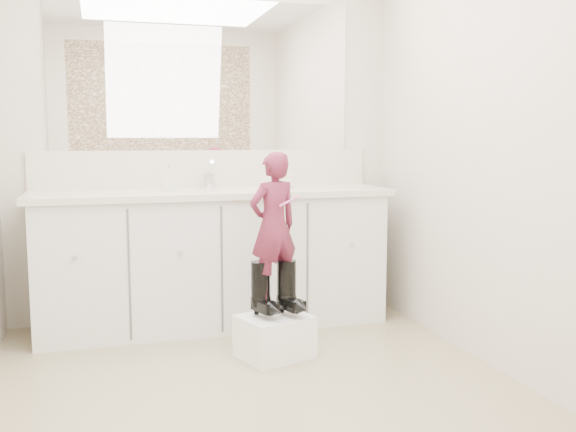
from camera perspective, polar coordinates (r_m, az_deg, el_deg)
name	(u,v)px	position (r m, az deg, el deg)	size (l,w,h in m)	color
floor	(260,396)	(3.18, -2.52, -15.70)	(3.00, 3.00, 0.00)	#8E7C5D
wall_back	(205,141)	(4.41, -7.36, 6.60)	(2.60, 2.60, 0.00)	beige
wall_front	(413,150)	(1.52, 11.09, 5.77)	(2.60, 2.60, 0.00)	beige
wall_right	(505,143)	(3.48, 18.73, 6.18)	(3.00, 3.00, 0.00)	beige
vanity_cabinet	(214,261)	(4.21, -6.59, -4.02)	(2.20, 0.55, 0.85)	silver
countertop	(213,193)	(4.14, -6.64, 2.01)	(2.28, 0.58, 0.04)	beige
backsplash	(206,169)	(4.40, -7.29, 4.19)	(2.28, 0.03, 0.25)	beige
mirror	(205,75)	(4.41, -7.43, 12.32)	(2.00, 0.02, 1.00)	white
faucet	(209,181)	(4.29, -7.04, 3.12)	(0.08, 0.08, 0.10)	silver
cup	(288,181)	(4.31, 0.00, 3.16)	(0.10, 0.10, 0.10)	beige
soap_bottle	(169,178)	(4.09, -10.49, 3.37)	(0.08, 0.08, 0.17)	beige
step_stool	(275,336)	(3.66, -1.19, -10.65)	(0.37, 0.31, 0.24)	white
boot_left	(261,289)	(3.58, -2.45, -6.50)	(0.11, 0.21, 0.31)	black
boot_right	(287,287)	(3.62, -0.13, -6.35)	(0.11, 0.21, 0.31)	black
toddler	(273,226)	(3.54, -1.30, -0.86)	(0.30, 0.19, 0.81)	#9B2F50
toothbrush	(290,201)	(3.46, 0.16, 1.36)	(0.01, 0.01, 0.14)	#ED5CB4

